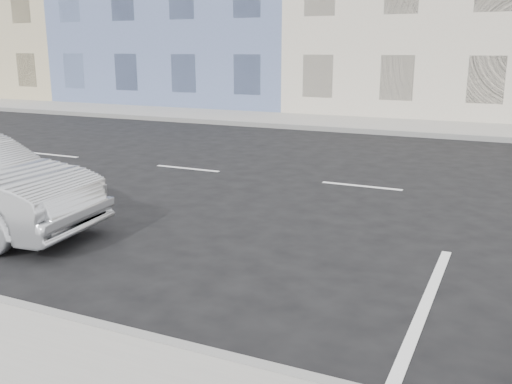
% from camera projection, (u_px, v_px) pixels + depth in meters
% --- Properties ---
extents(ground, '(120.00, 120.00, 0.00)m').
position_uv_depth(ground, '(469.00, 197.00, 10.40)').
color(ground, black).
rests_on(ground, ground).
extents(sidewalk_far, '(80.00, 3.40, 0.15)m').
position_uv_depth(sidewalk_far, '(342.00, 123.00, 20.07)').
color(sidewalk_far, gray).
rests_on(sidewalk_far, ground).
extents(curb_far, '(80.00, 0.12, 0.16)m').
position_uv_depth(curb_far, '(327.00, 129.00, 18.58)').
color(curb_far, gray).
rests_on(curb_far, ground).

